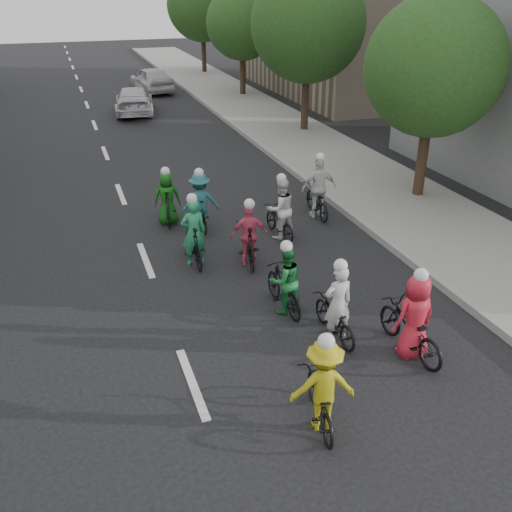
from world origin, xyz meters
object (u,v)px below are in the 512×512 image
cyclist_5 (193,239)px  cyclist_2 (322,392)px  cyclist_7 (200,206)px  cyclist_8 (318,194)px  cyclist_6 (280,214)px  cyclist_9 (167,202)px  cyclist_1 (285,284)px  follow_car_trail (151,79)px  cyclist_0 (335,313)px  cyclist_4 (412,324)px  cyclist_3 (249,240)px  follow_car_lead (134,100)px

cyclist_5 → cyclist_2: bearing=95.6°
cyclist_7 → cyclist_8: size_ratio=0.93×
cyclist_5 → cyclist_6: (2.53, 0.79, 0.01)m
cyclist_6 → cyclist_9: size_ratio=1.04×
cyclist_1 → follow_car_trail: bearing=-96.7°
cyclist_0 → cyclist_2: 2.44m
cyclist_4 → cyclist_0: bearing=-44.0°
cyclist_1 → cyclist_2: cyclist_2 is taller
cyclist_9 → cyclist_2: bearing=101.7°
cyclist_5 → follow_car_trail: (2.93, 23.22, 0.11)m
cyclist_6 → follow_car_trail: bearing=-97.2°
cyclist_2 → cyclist_3: (0.70, 5.66, -0.01)m
cyclist_1 → cyclist_7: bearing=-85.8°
cyclist_5 → cyclist_7: size_ratio=1.03×
cyclist_9 → follow_car_trail: size_ratio=0.40×
cyclist_1 → cyclist_7: 4.77m
cyclist_4 → follow_car_lead: 22.50m
cyclist_5 → cyclist_7: cyclist_5 is taller
cyclist_2 → cyclist_3: size_ratio=0.97×
cyclist_9 → follow_car_trail: 20.73m
cyclist_3 → cyclist_9: bearing=-57.1°
cyclist_1 → follow_car_lead: (-0.19, 20.28, 0.04)m
cyclist_0 → cyclist_2: (-1.26, -2.09, 0.08)m
cyclist_1 → cyclist_8: (2.83, 4.57, 0.04)m
cyclist_2 → cyclist_3: bearing=-85.8°
cyclist_5 → cyclist_6: bearing=-162.3°
cyclist_8 → follow_car_lead: (-3.02, 15.70, 0.00)m
cyclist_2 → follow_car_lead: 23.61m
cyclist_2 → cyclist_1: bearing=-90.8°
cyclist_0 → cyclist_3: 3.61m
cyclist_3 → cyclist_0: bearing=108.2°
cyclist_6 → cyclist_8: bearing=-152.6°
cyclist_9 → cyclist_5: bearing=99.8°
cyclist_0 → cyclist_1: bearing=-67.9°
cyclist_3 → cyclist_9: cyclist_3 is taller
cyclist_7 → follow_car_trail: cyclist_7 is taller
cyclist_4 → cyclist_1: bearing=-56.7°
cyclist_5 → cyclist_9: bearing=-87.3°
cyclist_0 → cyclist_2: bearing=56.9°
cyclist_0 → cyclist_2: cyclist_0 is taller
cyclist_8 → follow_car_lead: cyclist_8 is taller
cyclist_3 → cyclist_2: bearing=92.2°
cyclist_3 → cyclist_4: cyclist_4 is taller
cyclist_6 → cyclist_7: bearing=-38.6°
cyclist_7 → follow_car_trail: size_ratio=0.41×
cyclist_8 → cyclist_2: bearing=70.2°
cyclist_3 → cyclist_7: cyclist_7 is taller
cyclist_7 → cyclist_8: 3.44m
cyclist_4 → cyclist_8: cyclist_8 is taller
cyclist_4 → cyclist_3: bearing=-73.9°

